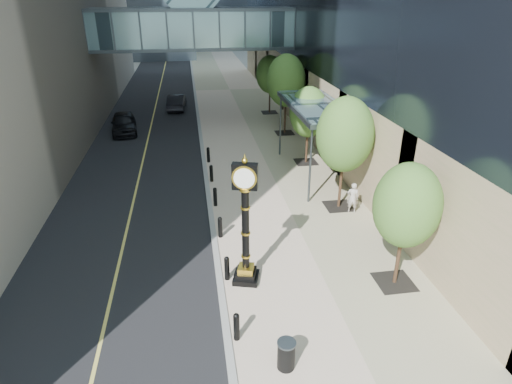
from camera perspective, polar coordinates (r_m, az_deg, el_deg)
The scene contains 13 objects.
ground at distance 14.28m, azimuth 9.50°, elevation -20.49°, with size 320.00×320.00×0.00m, color gray.
road at distance 50.51m, azimuth -12.83°, elevation 12.85°, with size 8.00×180.00×0.02m, color black.
sidewalk at distance 50.62m, azimuth -3.53°, elevation 13.46°, with size 8.00×180.00×0.06m, color #C5AE97.
curb at distance 50.40m, azimuth -8.18°, elevation 13.21°, with size 0.25×180.00×0.07m, color gray.
skywalk at distance 37.47m, azimuth -8.41°, elevation 21.08°, with size 17.00×4.20×5.80m.
entrance_canopy at distance 25.17m, azimuth 8.07°, elevation 11.16°, with size 3.00×8.00×4.38m.
bollard_row at distance 20.76m, azimuth -5.15°, elevation -2.65°, with size 0.20×16.20×0.90m.
street_trees at distance 27.73m, azimuth 6.72°, elevation 11.55°, with size 2.94×28.43×6.04m.
street_clock at distance 15.65m, azimuth -1.40°, elevation -5.21°, with size 1.16×1.16×5.01m.
trash_bin at distance 13.37m, azimuth 4.04°, elevation -20.92°, with size 0.52×0.52×0.90m, color black.
pedestrian at distance 21.83m, azimuth 12.77°, elevation -0.74°, with size 0.58×0.38×1.59m, color #A8A19A.
car_near at distance 35.77m, azimuth -17.22°, elevation 8.81°, with size 1.86×4.62×1.57m, color black.
car_far at distance 42.19m, azimuth -10.53°, elevation 11.74°, with size 1.51×4.34×1.43m, color black.
Camera 1 is at (-3.71, -9.38, 10.10)m, focal length 30.00 mm.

